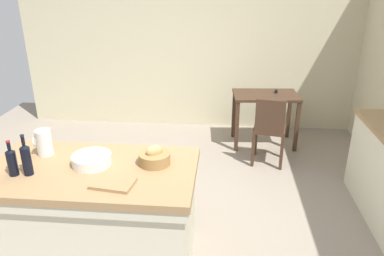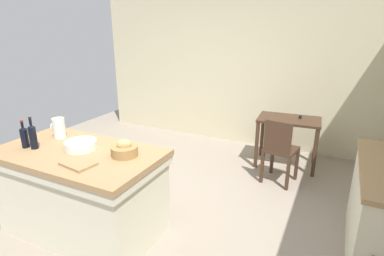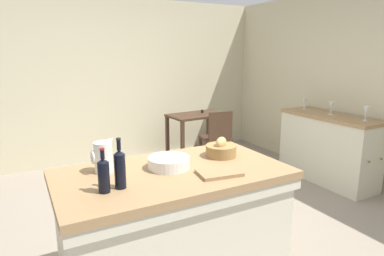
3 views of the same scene
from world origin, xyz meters
name	(u,v)px [view 1 (image 1 of 3)]	position (x,y,z in m)	size (l,w,h in m)	color
ground_plane	(168,215)	(0.00, 0.00, 0.00)	(6.76, 6.76, 0.00)	gray
wall_back	(191,45)	(0.00, 2.60, 1.30)	(5.32, 0.12, 2.60)	beige
island_table	(95,212)	(-0.50, -0.70, 0.49)	(1.68, 0.93, 0.91)	#99754C
writing_desk	(265,103)	(1.13, 1.88, 0.64)	(0.94, 0.63, 0.81)	#3D281C
wooden_chair	(269,128)	(1.13, 1.25, 0.51)	(0.46, 0.46, 0.92)	#3D281C
pitcher	(44,142)	(-0.95, -0.50, 1.02)	(0.17, 0.13, 0.26)	silver
wash_bowl	(92,160)	(-0.50, -0.64, 0.95)	(0.31, 0.31, 0.08)	silver
bread_basket	(154,157)	(0.00, -0.58, 0.96)	(0.25, 0.25, 0.16)	olive
cutting_board	(113,183)	(-0.24, -0.93, 0.92)	(0.30, 0.20, 0.02)	#99754C
wine_bottle_dark	(26,159)	(-0.93, -0.84, 1.04)	(0.07, 0.07, 0.33)	black
wine_bottle_amber	(12,161)	(-1.04, -0.85, 1.02)	(0.07, 0.07, 0.29)	black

